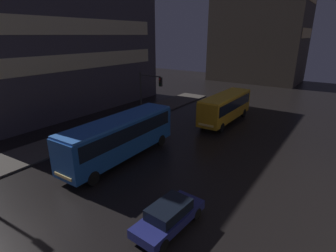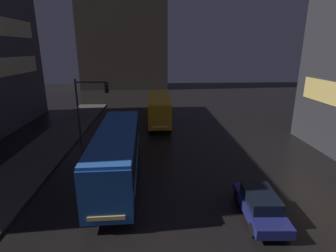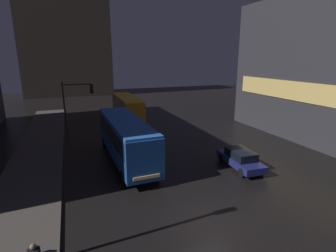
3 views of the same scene
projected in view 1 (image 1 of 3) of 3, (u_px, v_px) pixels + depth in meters
name	position (u px, v px, depth m)	size (l,w,h in m)	color
ground_plane	(7.00, 247.00, 12.37)	(120.00, 120.00, 0.00)	black
sidewalk_left	(71.00, 139.00, 24.95)	(4.00, 48.00, 0.15)	#47423D
building_left_tower	(62.00, 43.00, 33.50)	(10.07, 26.04, 16.96)	#423D47
building_far_backdrop	(261.00, 17.00, 53.73)	(18.07, 12.00, 25.77)	#4C4238
bus_near	(120.00, 134.00, 20.54)	(2.76, 10.81, 3.41)	#194793
bus_far	(226.00, 105.00, 29.42)	(2.41, 9.38, 3.22)	orange
car_taxi	(169.00, 215.00, 13.47)	(1.94, 4.38, 1.38)	navy
traffic_light_main	(148.00, 91.00, 27.73)	(2.91, 0.35, 5.79)	#2D2D2D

